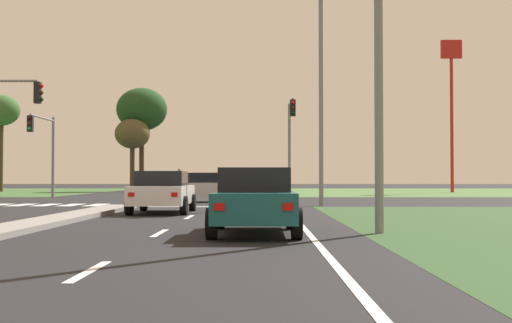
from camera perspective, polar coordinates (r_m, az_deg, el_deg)
The scene contains 25 objects.
ground_plane at distance 35.63m, azimuth -8.91°, elevation -3.44°, with size 200.00×200.00×0.00m, color black.
grass_verge_far_right at distance 62.82m, azimuth 18.76°, elevation -2.51°, with size 35.00×35.00×0.01m, color #476B38.
median_island_near at distance 17.18m, azimuth -19.32°, elevation -5.29°, with size 1.20×22.00×0.14m, color gray.
median_island_far at distance 60.42m, azimuth -5.05°, elevation -2.56°, with size 1.20×36.00×0.14m, color gray.
lane_dash_near at distance 9.06m, azimuth -14.38°, elevation -9.28°, with size 0.14×2.00×0.01m, color silver.
lane_dash_second at distance 14.90m, azimuth -8.43°, elevation -6.21°, with size 0.14×2.00×0.01m, color silver.
lane_dash_third at distance 20.84m, azimuth -5.87°, elevation -4.86°, with size 0.14×2.00×0.01m, color silver.
edge_line_right at distance 17.21m, azimuth 4.01°, elevation -5.58°, with size 0.14×24.00×0.01m, color silver.
stop_bar_near at distance 28.23m, azimuth -3.59°, elevation -3.97°, with size 6.40×0.50×0.01m, color silver.
crosswalk_bar_second at distance 31.93m, azimuth -19.81°, elevation -3.59°, with size 0.70×2.80×0.01m, color silver.
crosswalk_bar_third at distance 31.55m, azimuth -17.85°, elevation -3.63°, with size 0.70×2.80×0.01m, color silver.
crosswalk_bar_fourth at distance 31.21m, azimuth -15.84°, elevation -3.67°, with size 0.70×2.80×0.01m, color silver.
crosswalk_bar_fifth at distance 30.91m, azimuth -13.79°, elevation -3.71°, with size 0.70×2.80×0.01m, color silver.
car_teal_near at distance 14.55m, azimuth -0.11°, elevation -3.40°, with size 1.95×4.29×1.47m.
car_grey_third at distance 56.90m, azimuth -7.76°, elevation -1.89°, with size 2.02×4.32×1.57m.
car_white_fourth at distance 23.50m, azimuth -8.17°, elevation -2.61°, with size 2.07×4.29×1.49m.
car_silver_fifth at distance 34.12m, azimuth -4.13°, elevation -2.23°, with size 4.26×2.09×1.52m.
traffic_signal_far_right at distance 40.19m, azimuth 3.04°, elevation 2.69°, with size 0.32×4.87×6.03m.
traffic_signal_far_left at distance 42.29m, azimuth -18.01°, elevation 1.78°, with size 0.32×4.52×5.17m.
street_lamp_second at distance 29.13m, azimuth 5.64°, elevation 6.40°, with size 0.88×1.87×9.41m.
pedestrian_at_median at distance 45.29m, azimuth -6.71°, elevation -1.45°, with size 0.34×0.34×1.80m.
fastfood_pole_sign at distance 59.42m, azimuth 16.71°, elevation 6.62°, with size 1.80×0.40×13.23m.
treeline_second at distance 64.20m, azimuth -21.38°, elevation 4.06°, with size 3.33×3.33×8.87m.
treeline_third at distance 61.12m, azimuth -10.75°, elevation 2.32°, with size 3.23×3.23×6.70m.
treeline_fourth at distance 63.09m, azimuth -9.95°, elevation 4.45°, with size 4.79×4.79×9.81m.
Camera 1 is at (5.79, -5.13, 1.25)m, focal length 45.76 mm.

